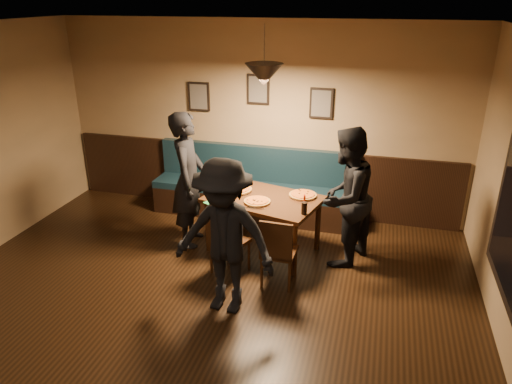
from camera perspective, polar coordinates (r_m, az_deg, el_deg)
floor at (r=4.70m, az=-11.33°, el=-19.13°), size 7.00×7.00×0.00m
ceiling at (r=3.55m, az=-14.90°, el=17.11°), size 7.00×7.00×0.00m
wall_back at (r=7.02m, az=0.32°, el=8.59°), size 6.00×0.00×6.00m
wainscot at (r=7.26m, az=0.25°, el=1.62°), size 5.88×0.06×1.00m
booth_bench at (r=7.02m, az=-0.32°, el=0.86°), size 3.00×0.60×1.00m
picture_left at (r=7.20m, az=-6.81°, el=11.24°), size 0.32×0.04×0.42m
picture_center at (r=6.89m, az=0.27°, el=12.16°), size 0.32×0.04×0.42m
picture_right at (r=6.75m, az=7.79°, el=10.44°), size 0.32×0.04×0.42m
pendant_lamp at (r=5.56m, az=0.97°, el=13.83°), size 0.44×0.44×0.25m
dining_table at (r=6.14m, az=0.85°, el=-3.81°), size 1.55×1.19×0.74m
chair_near_left at (r=5.65m, az=-3.15°, el=-5.72°), size 0.48×0.48×0.84m
chair_near_right at (r=5.43m, az=2.79°, el=-6.95°), size 0.39×0.39×0.84m
diner_left at (r=6.19m, az=-8.05°, el=1.44°), size 0.54×0.71×1.77m
diner_right at (r=5.78m, az=10.58°, el=-0.64°), size 0.93×1.03×1.71m
diner_front at (r=4.82m, az=-3.81°, el=-5.46°), size 1.13×0.72×1.67m
pizza_a at (r=6.18m, az=-2.26°, el=0.32°), size 0.41×0.41×0.04m
pizza_b at (r=5.83m, az=0.14°, el=-1.11°), size 0.33×0.33×0.04m
pizza_c at (r=6.04m, az=5.60°, el=-0.35°), size 0.43×0.43×0.04m
soda_glass at (r=5.54m, az=5.77°, el=-1.93°), size 0.08×0.08×0.14m
tabasco_bottle at (r=5.84m, az=5.81°, el=-0.75°), size 0.03×0.03×0.11m
napkin_a at (r=6.38m, az=-3.87°, el=0.84°), size 0.18×0.18×0.01m
napkin_b at (r=5.85m, az=-5.27°, el=-1.26°), size 0.21×0.21×0.01m
cutlery_set at (r=5.68m, az=-0.49°, el=-1.96°), size 0.17×0.06×0.00m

